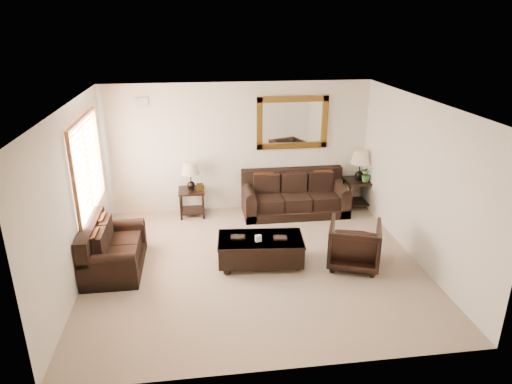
{
  "coord_description": "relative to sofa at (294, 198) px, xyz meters",
  "views": [
    {
      "loc": [
        -0.87,
        -6.7,
        3.88
      ],
      "look_at": [
        0.11,
        0.6,
        1.07
      ],
      "focal_mm": 32.0,
      "sensor_mm": 36.0,
      "label": 1
    }
  ],
  "objects": [
    {
      "name": "armchair",
      "position": [
        0.51,
        -2.31,
        0.1
      ],
      "size": [
        1.04,
        1.01,
        0.84
      ],
      "primitive_type": "imported",
      "rotation": [
        0.0,
        0.0,
        2.78
      ],
      "color": "black",
      "rests_on": "floor"
    },
    {
      "name": "mirror",
      "position": [
        -0.0,
        0.4,
        1.53
      ],
      "size": [
        1.5,
        0.06,
        1.1
      ],
      "color": "#482D0E",
      "rests_on": "room"
    },
    {
      "name": "air_vent",
      "position": [
        -3.02,
        0.41,
        2.03
      ],
      "size": [
        0.25,
        0.02,
        0.18
      ],
      "primitive_type": "cube",
      "color": "#999999",
      "rests_on": "room"
    },
    {
      "name": "coffee_table",
      "position": [
        -1.02,
        -2.08,
        -0.02
      ],
      "size": [
        1.47,
        0.88,
        0.6
      ],
      "rotation": [
        0.0,
        0.0,
        -0.09
      ],
      "color": "black",
      "rests_on": "room"
    },
    {
      "name": "potted_plant",
      "position": [
        1.55,
        -0.01,
        0.44
      ],
      "size": [
        0.37,
        0.39,
        0.26
      ],
      "primitive_type": "imported",
      "rotation": [
        0.0,
        0.0,
        -0.27
      ],
      "color": "#26521C",
      "rests_on": "end_table_right"
    },
    {
      "name": "room",
      "position": [
        -1.12,
        -2.07,
        1.03
      ],
      "size": [
        5.51,
        5.01,
        2.71
      ],
      "color": "gray",
      "rests_on": "ground"
    },
    {
      "name": "end_table_right",
      "position": [
        1.43,
        0.1,
        0.51
      ],
      "size": [
        0.58,
        0.58,
        1.28
      ],
      "color": "black",
      "rests_on": "room"
    },
    {
      "name": "sofa",
      "position": [
        0.0,
        0.0,
        0.0
      ],
      "size": [
        2.17,
        0.94,
        0.89
      ],
      "color": "black",
      "rests_on": "room"
    },
    {
      "name": "loveseat",
      "position": [
        -3.47,
        -1.89,
        -0.02
      ],
      "size": [
        0.88,
        1.47,
        0.83
      ],
      "rotation": [
        0.0,
        0.0,
        1.57
      ],
      "color": "black",
      "rests_on": "room"
    },
    {
      "name": "end_table_left",
      "position": [
        -2.15,
        0.12,
        0.44
      ],
      "size": [
        0.53,
        0.53,
        1.17
      ],
      "color": "black",
      "rests_on": "room"
    },
    {
      "name": "window",
      "position": [
        -3.82,
        -1.17,
        1.23
      ],
      "size": [
        0.07,
        1.96,
        1.66
      ],
      "color": "white",
      "rests_on": "room"
    }
  ]
}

